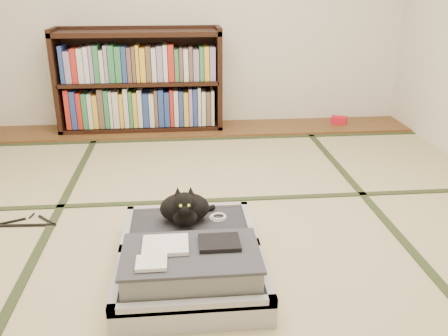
{
  "coord_description": "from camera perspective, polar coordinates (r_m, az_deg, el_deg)",
  "views": [
    {
      "loc": [
        -0.21,
        -2.42,
        1.35
      ],
      "look_at": [
        0.05,
        0.35,
        0.25
      ],
      "focal_mm": 38.0,
      "sensor_mm": 36.0,
      "label": 1
    }
  ],
  "objects": [
    {
      "name": "floor",
      "position": [
        2.78,
        -0.35,
        -7.49
      ],
      "size": [
        4.5,
        4.5,
        0.0
      ],
      "primitive_type": "plane",
      "color": "#C9B486",
      "rests_on": "ground"
    },
    {
      "name": "wood_strip",
      "position": [
        4.62,
        -2.56,
        4.72
      ],
      "size": [
        4.0,
        0.5,
        0.02
      ],
      "primitive_type": "cube",
      "color": "brown",
      "rests_on": "ground"
    },
    {
      "name": "red_item",
      "position": [
        4.9,
        13.66,
        5.64
      ],
      "size": [
        0.17,
        0.14,
        0.07
      ],
      "primitive_type": "cube",
      "rotation": [
        0.0,
        0.0,
        -0.43
      ],
      "color": "red",
      "rests_on": "wood_strip"
    },
    {
      "name": "tatami_borders",
      "position": [
        3.22,
        -1.13,
        -3.16
      ],
      "size": [
        4.0,
        4.5,
        0.01
      ],
      "color": "#2D381E",
      "rests_on": "ground"
    },
    {
      "name": "bookcase",
      "position": [
        4.59,
        -10.07,
        9.98
      ],
      "size": [
        1.53,
        0.35,
        0.98
      ],
      "color": "black",
      "rests_on": "wood_strip"
    },
    {
      "name": "suitcase",
      "position": [
        2.35,
        -4.06,
        -10.85
      ],
      "size": [
        0.69,
        0.92,
        0.27
      ],
      "color": "#ABAAAF",
      "rests_on": "floor"
    },
    {
      "name": "cat",
      "position": [
        2.54,
        -4.72,
        -4.84
      ],
      "size": [
        0.31,
        0.31,
        0.25
      ],
      "color": "black",
      "rests_on": "suitcase"
    },
    {
      "name": "cable_coil",
      "position": [
        2.62,
        -0.72,
        -5.93
      ],
      "size": [
        0.1,
        0.1,
        0.02
      ],
      "color": "white",
      "rests_on": "suitcase"
    },
    {
      "name": "hanger",
      "position": [
        3.07,
        -22.59,
        -6.12
      ],
      "size": [
        0.37,
        0.17,
        0.01
      ],
      "color": "black",
      "rests_on": "floor"
    }
  ]
}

